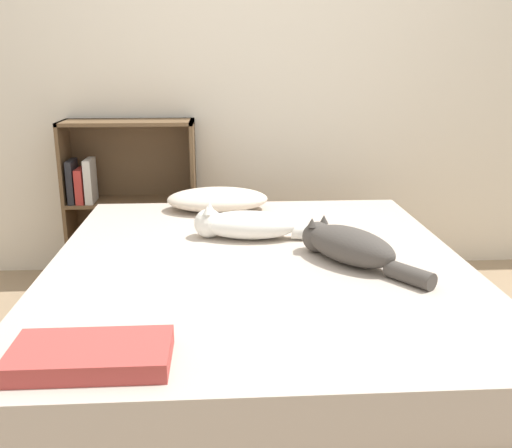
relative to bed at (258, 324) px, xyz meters
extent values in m
plane|color=#997F60|center=(0.00, 0.00, -0.25)|extent=(8.00, 8.00, 0.00)
cube|color=silver|center=(0.00, 1.36, 1.00)|extent=(8.00, 0.06, 2.50)
cube|color=#99754C|center=(0.00, 0.00, -0.08)|extent=(1.59, 1.84, 0.34)
cube|color=#C1B2A3|center=(0.00, 0.00, 0.17)|extent=(1.54, 1.78, 0.17)
ellipsoid|color=beige|center=(-0.15, 0.74, 0.32)|extent=(0.50, 0.31, 0.11)
ellipsoid|color=white|center=(-0.02, 0.27, 0.32)|extent=(0.42, 0.23, 0.11)
sphere|color=white|center=(-0.19, 0.29, 0.32)|extent=(0.12, 0.12, 0.12)
cone|color=white|center=(-0.19, 0.26, 0.39)|extent=(0.04, 0.04, 0.03)
cone|color=white|center=(-0.18, 0.33, 0.39)|extent=(0.04, 0.04, 0.03)
cylinder|color=white|center=(0.24, 0.23, 0.29)|extent=(0.19, 0.09, 0.06)
ellipsoid|color=#47423D|center=(0.33, -0.05, 0.33)|extent=(0.37, 0.41, 0.13)
sphere|color=#47423D|center=(0.24, 0.08, 0.32)|extent=(0.12, 0.12, 0.12)
cone|color=#47423D|center=(0.21, 0.06, 0.39)|extent=(0.04, 0.04, 0.03)
cone|color=#47423D|center=(0.26, 0.10, 0.39)|extent=(0.04, 0.04, 0.03)
cylinder|color=#47423D|center=(0.49, -0.26, 0.29)|extent=(0.15, 0.18, 0.06)
cube|color=brown|center=(-1.00, 1.19, 0.20)|extent=(0.02, 0.26, 0.91)
cube|color=brown|center=(-0.29, 1.19, 0.20)|extent=(0.02, 0.26, 0.91)
cube|color=brown|center=(-0.64, 1.19, -0.24)|extent=(0.73, 0.26, 0.02)
cube|color=brown|center=(-0.64, 1.19, 0.65)|extent=(0.73, 0.26, 0.02)
cube|color=brown|center=(-0.64, 1.19, 0.20)|extent=(0.69, 0.26, 0.02)
cube|color=brown|center=(-0.64, 1.31, 0.20)|extent=(0.73, 0.02, 0.91)
cube|color=#232328|center=(-0.95, 1.15, 0.33)|extent=(0.03, 0.16, 0.24)
cube|color=#B7332D|center=(-0.91, 1.15, 0.31)|extent=(0.04, 0.16, 0.19)
cube|color=beige|center=(-0.86, 1.15, 0.33)|extent=(0.04, 0.16, 0.24)
cube|color=#B2423D|center=(-0.46, -0.72, 0.29)|extent=(0.39, 0.21, 0.05)
camera|label=1|loc=(-0.13, -2.00, 0.99)|focal=40.00mm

